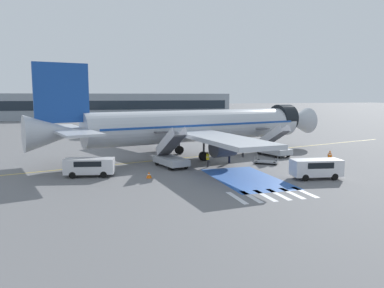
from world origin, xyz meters
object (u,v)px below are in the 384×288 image
at_px(service_van_0, 316,167).
at_px(ground_crew_0, 243,150).
at_px(boarding_stairs_aft, 171,157).
at_px(fuel_tanker, 108,128).
at_px(traffic_cone_2, 330,155).
at_px(traffic_cone_0, 330,153).
at_px(ground_crew_1, 229,154).
at_px(ground_crew_2, 208,158).
at_px(boarding_stairs_forward, 273,148).
at_px(service_van_1, 89,165).
at_px(traffic_cone_1, 149,175).
at_px(airliner, 197,126).
at_px(terminal_building, 106,106).
at_px(baggage_cart, 266,162).

distance_m(service_van_0, ground_crew_0, 13.64).
distance_m(boarding_stairs_aft, fuel_tanker, 32.68).
bearing_deg(traffic_cone_2, traffic_cone_0, 53.27).
relative_size(ground_crew_1, ground_crew_2, 1.07).
bearing_deg(boarding_stairs_forward, traffic_cone_0, -27.25).
xyz_separation_m(fuel_tanker, service_van_1, (-4.37, -34.89, -0.56)).
height_order(ground_crew_1, traffic_cone_1, ground_crew_1).
bearing_deg(ground_crew_1, ground_crew_0, -65.23).
distance_m(service_van_0, traffic_cone_0, 15.48).
bearing_deg(boarding_stairs_aft, traffic_cone_0, -9.07).
height_order(ground_crew_1, traffic_cone_2, ground_crew_1).
xyz_separation_m(airliner, service_van_0, (6.92, -15.63, -2.85)).
height_order(boarding_stairs_forward, terminal_building, terminal_building).
bearing_deg(ground_crew_1, traffic_cone_1, 94.83).
height_order(service_van_0, baggage_cart, service_van_0).
xyz_separation_m(boarding_stairs_forward, service_van_0, (-2.86, -13.34, 0.10)).
bearing_deg(ground_crew_1, traffic_cone_0, -105.98).
height_order(airliner, traffic_cone_2, airliner).
relative_size(boarding_stairs_aft, traffic_cone_0, 8.21).
distance_m(ground_crew_2, traffic_cone_2, 17.28).
height_order(fuel_tanker, ground_crew_1, fuel_tanker).
xyz_separation_m(service_van_0, baggage_cart, (-0.78, 8.38, -0.87)).
xyz_separation_m(boarding_stairs_forward, traffic_cone_0, (7.40, -1.77, -0.68)).
bearing_deg(airliner, terminal_building, 169.76).
relative_size(ground_crew_0, terminal_building, 0.02).
distance_m(fuel_tanker, terminal_building, 60.04).
bearing_deg(traffic_cone_0, terminal_building, 103.99).
relative_size(boarding_stairs_forward, traffic_cone_0, 8.21).
distance_m(boarding_stairs_forward, service_van_0, 13.65).
bearing_deg(airliner, traffic_cone_1, -51.12).
bearing_deg(terminal_building, airliner, -86.45).
bearing_deg(service_van_1, baggage_cart, -74.16).
bearing_deg(fuel_tanker, boarding_stairs_forward, -149.15).
height_order(ground_crew_0, ground_crew_2, ground_crew_2).
bearing_deg(ground_crew_1, service_van_0, -176.76).
xyz_separation_m(ground_crew_1, ground_crew_2, (-3.22, -1.62, -0.07)).
bearing_deg(boarding_stairs_aft, traffic_cone_2, -12.41).
relative_size(traffic_cone_1, traffic_cone_2, 0.94).
xyz_separation_m(airliner, service_van_1, (-13.60, -8.37, -2.89)).
xyz_separation_m(service_van_0, traffic_cone_2, (9.28, 10.26, -0.79)).
bearing_deg(boarding_stairs_forward, ground_crew_0, 163.21).
bearing_deg(ground_crew_0, baggage_cart, -110.97).
xyz_separation_m(boarding_stairs_forward, traffic_cone_2, (6.42, -3.09, -0.69)).
bearing_deg(traffic_cone_1, terminal_building, 88.33).
xyz_separation_m(boarding_stairs_aft, baggage_cart, (11.00, -1.37, -0.81)).
xyz_separation_m(boarding_stairs_aft, traffic_cone_2, (21.06, 0.51, -0.73)).
distance_m(airliner, ground_crew_1, 6.65).
bearing_deg(airliner, ground_crew_0, 55.84).
distance_m(boarding_stairs_aft, traffic_cone_1, 5.94).
height_order(boarding_stairs_aft, ground_crew_0, boarding_stairs_aft).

